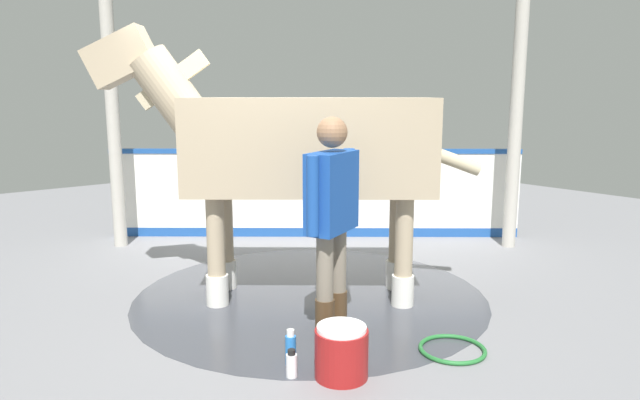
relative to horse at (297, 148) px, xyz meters
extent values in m
cube|color=gray|center=(-0.17, -0.04, -1.41)|extent=(16.00, 16.00, 0.02)
cylinder|color=#42444C|center=(0.08, 0.09, -1.39)|extent=(3.29, 3.29, 0.00)
cube|color=white|center=(-1.71, 1.59, -0.84)|extent=(3.52, 4.18, 1.12)
cube|color=#1E4C99|center=(-1.71, 1.59, -0.25)|extent=(3.54, 4.19, 0.06)
cube|color=#1E4C99|center=(-1.71, 1.59, -1.34)|extent=(3.53, 4.18, 0.12)
cylinder|color=#B7B2A8|center=(-2.90, -0.60, 0.10)|extent=(0.16, 0.16, 2.99)
cylinder|color=#B7B2A8|center=(0.24, 3.14, 0.10)|extent=(0.16, 0.16, 2.99)
cube|color=tan|center=(0.08, 0.09, 0.03)|extent=(2.06, 2.23, 0.85)
cylinder|color=tan|center=(-0.28, -0.70, -0.89)|extent=(0.16, 0.16, 1.00)
cylinder|color=silver|center=(-0.28, -0.70, -1.26)|extent=(0.20, 0.20, 0.28)
cylinder|color=tan|center=(-0.64, -0.40, -0.89)|extent=(0.16, 0.16, 1.00)
cylinder|color=silver|center=(-0.64, -0.40, -1.26)|extent=(0.20, 0.20, 0.28)
cylinder|color=tan|center=(0.79, 0.58, -0.89)|extent=(0.16, 0.16, 1.00)
cylinder|color=silver|center=(0.79, 0.58, -1.26)|extent=(0.20, 0.20, 0.28)
cylinder|color=tan|center=(0.44, 0.88, -0.89)|extent=(0.16, 0.16, 1.00)
cylinder|color=silver|center=(0.44, 0.88, -1.26)|extent=(0.20, 0.20, 0.28)
cylinder|color=tan|center=(-0.70, -0.84, 0.48)|extent=(0.78, 0.83, 0.86)
cube|color=#C6B793|center=(-0.70, -0.84, 0.61)|extent=(0.47, 0.55, 0.53)
cube|color=tan|center=(-0.99, -1.18, 0.80)|extent=(0.63, 0.68, 0.56)
cylinder|color=#C6B793|center=(0.85, 1.01, -0.07)|extent=(0.54, 0.61, 0.35)
cylinder|color=#47331E|center=(0.86, -0.25, -1.23)|extent=(0.15, 0.15, 0.34)
cylinder|color=slate|center=(0.86, -0.25, -0.80)|extent=(0.13, 0.13, 0.51)
cylinder|color=#47331E|center=(0.94, -0.46, -1.23)|extent=(0.15, 0.15, 0.34)
cylinder|color=slate|center=(0.94, -0.46, -0.80)|extent=(0.13, 0.13, 0.51)
cube|color=#19479E|center=(0.90, -0.36, -0.24)|extent=(0.39, 0.54, 0.60)
cylinder|color=#19479E|center=(0.79, -0.08, -0.23)|extent=(0.09, 0.09, 0.57)
cylinder|color=#19479E|center=(1.01, -0.63, -0.23)|extent=(0.09, 0.09, 0.57)
sphere|color=#936B4C|center=(0.90, -0.36, 0.20)|extent=(0.23, 0.23, 0.23)
cylinder|color=maroon|center=(1.44, -0.74, -1.23)|extent=(0.36, 0.36, 0.33)
cylinder|color=white|center=(1.44, -0.74, -1.05)|extent=(0.33, 0.33, 0.03)
cylinder|color=white|center=(1.23, -0.99, -1.32)|extent=(0.08, 0.08, 0.16)
cylinder|color=black|center=(1.23, -0.99, -1.22)|extent=(0.05, 0.05, 0.04)
cylinder|color=blue|center=(1.08, -0.89, -1.29)|extent=(0.08, 0.08, 0.21)
cylinder|color=white|center=(1.08, -0.89, -1.16)|extent=(0.05, 0.05, 0.05)
torus|color=#267233|center=(1.68, 0.16, -1.38)|extent=(0.50, 0.50, 0.03)
camera|label=1|loc=(4.12, -3.13, 0.48)|focal=32.25mm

